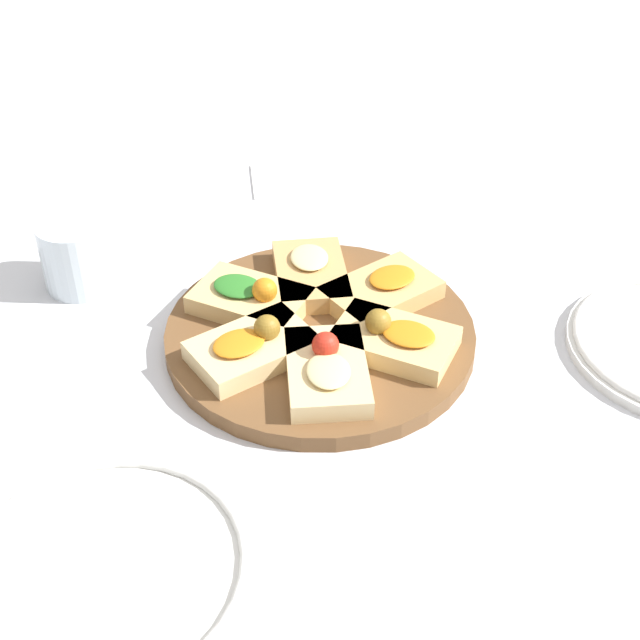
% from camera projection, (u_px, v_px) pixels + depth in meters
% --- Properties ---
extents(ground_plane, '(3.00, 3.00, 0.00)m').
position_uv_depth(ground_plane, '(320.00, 342.00, 0.91)').
color(ground_plane, silver).
extents(serving_board, '(0.32, 0.32, 0.02)m').
position_uv_depth(serving_board, '(320.00, 335.00, 0.91)').
color(serving_board, brown).
rests_on(serving_board, ground_plane).
extents(focaccia_slice_0, '(0.13, 0.09, 0.03)m').
position_uv_depth(focaccia_slice_0, '(382.00, 291.00, 0.93)').
color(focaccia_slice_0, tan).
rests_on(focaccia_slice_0, serving_board).
extents(focaccia_slice_1, '(0.11, 0.13, 0.03)m').
position_uv_depth(focaccia_slice_1, '(311.00, 274.00, 0.96)').
color(focaccia_slice_1, tan).
rests_on(focaccia_slice_1, serving_board).
extents(focaccia_slice_2, '(0.13, 0.14, 0.04)m').
position_uv_depth(focaccia_slice_2, '(251.00, 298.00, 0.92)').
color(focaccia_slice_2, '#DBB775').
rests_on(focaccia_slice_2, serving_board).
extents(focaccia_slice_3, '(0.12, 0.09, 0.04)m').
position_uv_depth(focaccia_slice_3, '(253.00, 347.00, 0.86)').
color(focaccia_slice_3, '#E5C689').
rests_on(focaccia_slice_3, serving_board).
extents(focaccia_slice_4, '(0.11, 0.14, 0.04)m').
position_uv_depth(focaccia_slice_4, '(327.00, 369.00, 0.83)').
color(focaccia_slice_4, '#E5C689').
rests_on(focaccia_slice_4, serving_board).
extents(focaccia_slice_5, '(0.13, 0.14, 0.04)m').
position_uv_depth(focaccia_slice_5, '(394.00, 339.00, 0.87)').
color(focaccia_slice_5, '#DBB775').
rests_on(focaccia_slice_5, serving_board).
extents(plate_right, '(0.23, 0.23, 0.02)m').
position_uv_depth(plate_right, '(104.00, 570.00, 0.68)').
color(plate_right, white).
rests_on(plate_right, ground_plane).
extents(water_glass, '(0.08, 0.08, 0.08)m').
position_uv_depth(water_glass, '(78.00, 254.00, 0.97)').
color(water_glass, silver).
rests_on(water_glass, ground_plane).
extents(napkin_stack, '(0.14, 0.13, 0.01)m').
position_uv_depth(napkin_stack, '(294.00, 179.00, 1.18)').
color(napkin_stack, white).
rests_on(napkin_stack, ground_plane).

